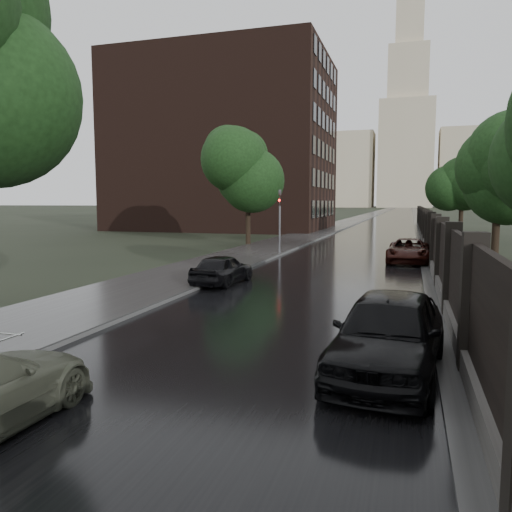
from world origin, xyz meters
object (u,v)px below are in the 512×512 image
Objects in this scene: traffic_light at (280,216)px; hatchback_left at (222,269)px; tree_right_c at (462,181)px; car_right_near at (389,333)px; car_right_far at (408,251)px; tree_left_far at (248,175)px; tree_right_b at (499,167)px.

traffic_light is 1.12× the size of hatchback_left.
hatchback_left is (0.70, -11.78, -1.79)m from traffic_light.
traffic_light is at bearing -128.18° from tree_right_c.
traffic_light reaches higher than car_right_near.
car_right_near reaches higher than car_right_far.
tree_left_far is 18.45m from tree_right_c.
car_right_far is at bearing 169.63° from tree_right_b.
tree_right_b reaches higher than traffic_light.
tree_right_b is at bearing -14.24° from traffic_light.
tree_right_c is at bearing 51.82° from traffic_light.
tree_left_far is 1.85× the size of traffic_light.
hatchback_left is (-11.10, -26.78, -4.34)m from tree_right_c.
car_right_near is (-4.39, -35.54, -4.16)m from tree_right_c.
traffic_light is at bearing 165.76° from tree_right_b.
hatchback_left is at bearing -125.02° from car_right_far.
tree_left_far is 14.27m from car_right_far.
car_right_far is (0.29, 18.29, -0.14)m from car_right_near.
tree_right_c is at bearing 32.83° from tree_left_far.
tree_left_far reaches higher than tree_right_b.
tree_left_far is at bearing 148.81° from car_right_far.
car_right_far is at bearing -121.91° from hatchback_left.
tree_left_far is 1.58× the size of car_right_near.
tree_right_b is 1.97× the size of hatchback_left.
tree_right_c is 1.75× the size of traffic_light.
tree_left_far is at bearing -147.17° from tree_right_c.
traffic_light is (3.70, -5.01, -2.84)m from tree_left_far.
car_right_far is (-4.10, 0.75, -4.30)m from tree_right_b.
traffic_light is (-11.80, 2.99, -2.55)m from tree_right_b.
car_right_far is at bearing -16.25° from traffic_light.
tree_left_far is at bearing 152.70° from tree_right_b.
tree_right_b is at bearing -90.00° from tree_right_c.
tree_right_b is 18.00m from tree_right_c.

